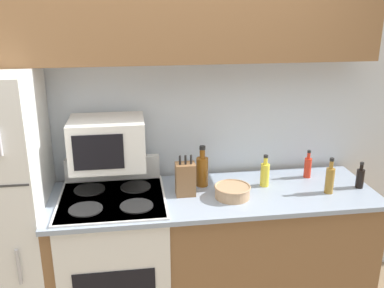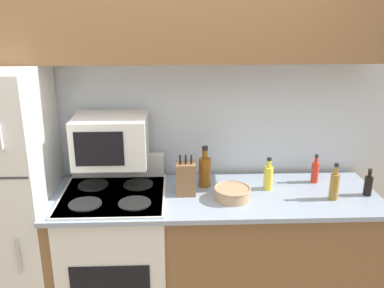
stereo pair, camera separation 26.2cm
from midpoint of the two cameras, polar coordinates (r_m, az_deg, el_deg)
wall_back at (r=3.01m, az=-1.38°, el=2.50°), size 8.00×0.05×2.55m
lower_cabinets at (r=3.02m, az=5.49°, el=-14.55°), size 2.10×0.67×0.92m
refrigerator at (r=2.98m, az=-22.00°, el=-7.35°), size 0.67×0.69×1.75m
upper_cabinets at (r=2.70m, az=-1.44°, el=16.97°), size 2.78×0.32×0.57m
stove at (r=2.99m, az=-7.43°, el=-14.56°), size 0.66×0.66×1.10m
microwave at (r=2.77m, az=-8.14°, el=0.49°), size 0.46×0.35×0.31m
knife_block at (r=2.73m, az=1.92°, el=-4.70°), size 0.12×0.10×0.27m
bowl at (r=2.71m, az=8.17°, el=-6.55°), size 0.23×0.23×0.08m
bottle_vinegar at (r=2.85m, az=20.99°, el=-5.22°), size 0.06×0.06×0.24m
bottle_whiskey at (r=2.85m, az=4.35°, el=-3.62°), size 0.08×0.08×0.28m
bottle_cooking_spray at (r=2.88m, az=12.73°, el=-4.35°), size 0.06×0.06×0.22m
bottle_soy_sauce at (r=3.00m, az=24.80°, el=-5.03°), size 0.05×0.05×0.18m
bottle_hot_sauce at (r=3.07m, az=18.47°, el=-3.54°), size 0.05×0.05×0.20m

